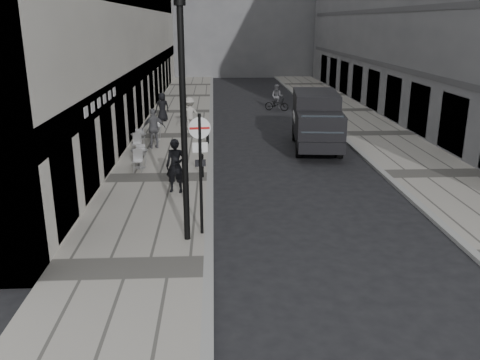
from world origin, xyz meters
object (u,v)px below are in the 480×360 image
object	(u,v)px
cyclist	(277,101)
sign_post	(200,158)
walking_man	(176,166)
lamppost	(183,109)
panel_van	(316,118)

from	to	relation	value
cyclist	sign_post	bearing A→B (deg)	-81.21
walking_man	sign_post	size ratio (longest dim) A/B	0.55
walking_man	lamppost	world-z (taller)	lamppost
lamppost	cyclist	bearing A→B (deg)	76.76
walking_man	panel_van	bearing A→B (deg)	59.45
walking_man	lamppost	bearing A→B (deg)	-69.62
sign_post	panel_van	xyz separation A→B (m)	(5.33, 10.54, -0.85)
sign_post	panel_van	bearing A→B (deg)	58.08
lamppost	cyclist	world-z (taller)	lamppost
panel_van	lamppost	bearing A→B (deg)	-111.57
walking_man	cyclist	world-z (taller)	walking_man
cyclist	walking_man	bearing A→B (deg)	-86.65
panel_van	walking_man	bearing A→B (deg)	-126.80
walking_man	panel_van	world-z (taller)	panel_van
walking_man	sign_post	bearing A→B (deg)	-62.95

